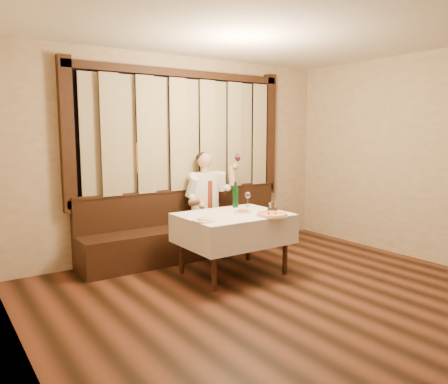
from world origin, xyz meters
TOP-DOWN VIEW (x-y plane):
  - room at (-0.00, 0.97)m, footprint 5.01×6.01m
  - banquette at (0.00, 2.72)m, footprint 3.20×0.61m
  - dining_table at (0.00, 1.70)m, footprint 1.27×0.97m
  - pizza at (0.29, 1.32)m, footprint 0.38×0.38m
  - pasta_red at (0.14, 1.69)m, footprint 0.24×0.24m
  - pasta_cream at (-0.53, 1.52)m, footprint 0.27×0.27m
  - green_bottle at (0.29, 2.06)m, footprint 0.08×0.08m
  - table_wine_glass at (0.46, 2.02)m, footprint 0.07×0.07m
  - cruet_caddy at (0.53, 1.59)m, footprint 0.12×0.08m
  - seated_man at (0.23, 2.63)m, footprint 0.81×0.61m

SIDE VIEW (x-z plane):
  - banquette at x=0.00m, z-range -0.16..0.78m
  - dining_table at x=0.00m, z-range 0.27..1.03m
  - pizza at x=0.29m, z-range 0.75..0.79m
  - pasta_red at x=0.14m, z-range 0.75..0.83m
  - pasta_cream at x=-0.53m, z-range 0.75..0.84m
  - cruet_caddy at x=0.53m, z-range 0.74..0.86m
  - seated_man at x=0.23m, z-range 0.11..1.57m
  - table_wine_glass at x=0.46m, z-range 0.80..1.00m
  - green_bottle at x=0.29m, z-range 0.73..1.08m
  - room at x=0.00m, z-range 0.09..2.91m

